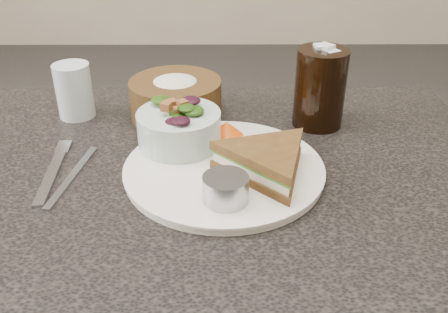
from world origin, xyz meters
TOP-DOWN VIEW (x-y plane):
  - dinner_plate at (0.06, 0.01)m, footprint 0.30×0.30m
  - sandwich at (0.12, -0.02)m, footprint 0.24×0.24m
  - salad_bowl at (-0.01, 0.08)m, footprint 0.14×0.14m
  - dressing_ramekin at (0.06, -0.08)m, footprint 0.06×0.06m
  - orange_wedge at (0.06, 0.10)m, footprint 0.08×0.08m
  - fork at (-0.20, 0.00)m, footprint 0.03×0.17m
  - knife at (-0.17, -0.00)m, footprint 0.04×0.17m
  - bread_basket at (-0.03, 0.21)m, footprint 0.22×0.22m
  - cola_glass at (0.23, 0.18)m, footprint 0.11×0.11m
  - water_glass at (-0.21, 0.21)m, footprint 0.08×0.08m

SIDE VIEW (x-z plane):
  - knife at x=-0.17m, z-range 0.75..0.75m
  - fork at x=-0.20m, z-range 0.75..0.75m
  - dinner_plate at x=0.06m, z-range 0.75..0.76m
  - orange_wedge at x=0.06m, z-range 0.76..0.79m
  - dressing_ramekin at x=0.06m, z-range 0.76..0.80m
  - sandwich at x=0.12m, z-range 0.76..0.81m
  - bread_basket at x=-0.03m, z-range 0.75..0.85m
  - water_glass at x=-0.21m, z-range 0.75..0.85m
  - salad_bowl at x=-0.01m, z-range 0.76..0.84m
  - cola_glass at x=0.23m, z-range 0.75..0.90m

